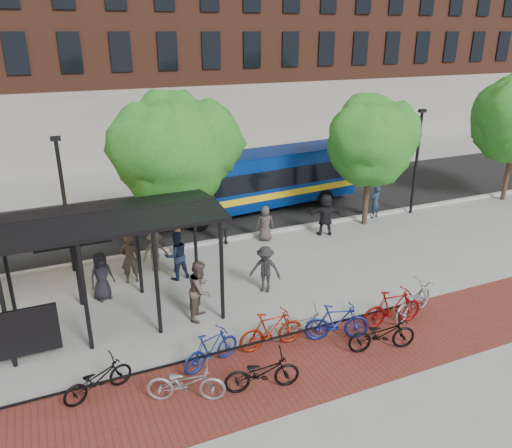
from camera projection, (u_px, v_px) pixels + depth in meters
name	position (u px, v px, depth m)	size (l,w,h in m)	color
ground	(282.00, 276.00, 18.51)	(160.00, 160.00, 0.00)	#9E9E99
asphalt_street	(211.00, 210.00, 25.34)	(160.00, 8.00, 0.01)	black
curb	(241.00, 237.00, 21.90)	(160.00, 0.25, 0.12)	#B7B7B2
brick_strip	(298.00, 367.00, 13.49)	(24.00, 3.00, 0.01)	maroon
bike_rack_rail	(241.00, 360.00, 13.77)	(12.00, 0.05, 0.95)	black
building_brick	(251.00, 12.00, 40.86)	(55.00, 14.00, 20.00)	brown
bus_shelter	(32.00, 241.00, 13.96)	(10.60, 3.07, 3.60)	black
tree_b	(175.00, 147.00, 18.67)	(5.15, 4.20, 6.47)	#382619
tree_c	(372.00, 138.00, 22.20)	(4.66, 3.80, 5.92)	#382619
lamp_post_left	(65.00, 202.00, 17.96)	(0.35, 0.20, 5.12)	black
lamp_post_right	(417.00, 159.00, 23.98)	(0.35, 0.20, 5.12)	black
bus	(254.00, 178.00, 24.69)	(11.15, 3.49, 2.96)	navy
bike_0	(98.00, 379.00, 12.31)	(0.62, 1.79, 0.94)	black
bike_2	(186.00, 383.00, 12.12)	(0.68, 1.94, 1.02)	gray
bike_3	(211.00, 349.00, 13.37)	(0.50, 1.79, 1.07)	navy
bike_4	(262.00, 372.00, 12.50)	(0.67, 1.94, 1.02)	black
bike_5	(271.00, 330.00, 14.12)	(0.55, 1.96, 1.18)	maroon
bike_6	(299.00, 324.00, 14.55)	(0.66, 1.89, 1.00)	#979799
bike_7	(337.00, 322.00, 14.51)	(0.54, 1.92, 1.15)	navy
bike_8	(382.00, 334.00, 14.05)	(0.69, 1.99, 1.05)	black
bike_9	(392.00, 308.00, 15.22)	(0.57, 2.02, 1.21)	maroon
bike_10	(413.00, 301.00, 15.74)	(0.72, 2.07, 1.09)	gray
pedestrian_0	(102.00, 276.00, 16.66)	(0.83, 0.54, 1.69)	black
pedestrian_1	(130.00, 258.00, 17.77)	(0.68, 0.45, 1.86)	#39322D
pedestrian_2	(177.00, 256.00, 18.01)	(0.90, 0.70, 1.85)	#1B263F
pedestrian_3	(155.00, 252.00, 18.67)	(1.02, 0.58, 1.57)	brown
pedestrian_4	(222.00, 225.00, 21.11)	(0.95, 0.40, 1.62)	#262626
pedestrian_5	(325.00, 215.00, 21.99)	(1.74, 0.56, 1.88)	black
pedestrian_6	(265.00, 223.00, 21.43)	(0.76, 0.50, 1.56)	#463C38
pedestrian_7	(375.00, 202.00, 24.07)	(0.58, 0.38, 1.60)	#1F2F48
pedestrian_8	(200.00, 290.00, 15.52)	(0.95, 0.74, 1.95)	brown
pedestrian_9	(265.00, 269.00, 17.15)	(1.09, 0.63, 1.69)	#242424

